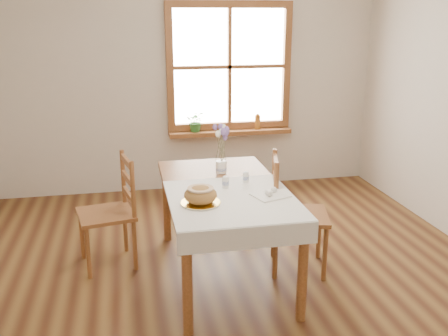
{
  "coord_description": "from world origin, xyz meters",
  "views": [
    {
      "loc": [
        -0.72,
        -3.27,
        2.01
      ],
      "look_at": [
        0.0,
        0.3,
        0.9
      ],
      "focal_mm": 40.0,
      "sensor_mm": 36.0,
      "label": 1
    }
  ],
  "objects_px": {
    "flower_vase": "(221,168)",
    "bread_plate": "(201,203)",
    "dining_table": "(224,197)",
    "chair_left": "(106,212)",
    "chair_right": "(299,214)"
  },
  "relations": [
    {
      "from": "dining_table",
      "to": "chair_right",
      "type": "bearing_deg",
      "value": -2.12
    },
    {
      "from": "flower_vase",
      "to": "bread_plate",
      "type": "bearing_deg",
      "value": -112.1
    },
    {
      "from": "chair_right",
      "to": "dining_table",
      "type": "bearing_deg",
      "value": 102.76
    },
    {
      "from": "dining_table",
      "to": "chair_left",
      "type": "height_order",
      "value": "chair_left"
    },
    {
      "from": "dining_table",
      "to": "flower_vase",
      "type": "distance_m",
      "value": 0.36
    },
    {
      "from": "chair_left",
      "to": "bread_plate",
      "type": "xyz_separation_m",
      "value": [
        0.68,
        -0.72,
        0.3
      ]
    },
    {
      "from": "dining_table",
      "to": "chair_left",
      "type": "xyz_separation_m",
      "value": [
        -0.92,
        0.36,
        -0.2
      ]
    },
    {
      "from": "dining_table",
      "to": "bread_plate",
      "type": "bearing_deg",
      "value": -123.43
    },
    {
      "from": "dining_table",
      "to": "chair_left",
      "type": "distance_m",
      "value": 1.01
    },
    {
      "from": "bread_plate",
      "to": "flower_vase",
      "type": "height_order",
      "value": "flower_vase"
    },
    {
      "from": "chair_right",
      "to": "flower_vase",
      "type": "relative_size",
      "value": 9.59
    },
    {
      "from": "chair_left",
      "to": "bread_plate",
      "type": "bearing_deg",
      "value": 32.32
    },
    {
      "from": "dining_table",
      "to": "bread_plate",
      "type": "distance_m",
      "value": 0.45
    },
    {
      "from": "chair_right",
      "to": "flower_vase",
      "type": "bearing_deg",
      "value": 73.13
    },
    {
      "from": "chair_right",
      "to": "flower_vase",
      "type": "distance_m",
      "value": 0.75
    }
  ]
}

